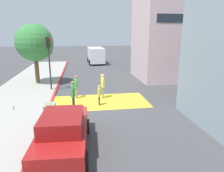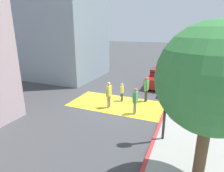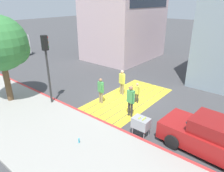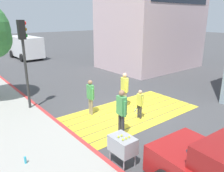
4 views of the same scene
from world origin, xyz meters
name	(u,v)px [view 1 (image 1 of 4)]	position (x,y,z in m)	size (l,w,h in m)	color
ground_plane	(100,102)	(0.00, 0.00, 0.00)	(120.00, 120.00, 0.00)	#424244
crosswalk_stripes	(100,102)	(0.00, 0.00, 0.01)	(6.40, 3.25, 0.01)	yellow
sidewalk_west	(13,105)	(-5.60, 0.00, 0.06)	(4.80, 40.00, 0.12)	#9E9B93
curb_painted	(51,103)	(-3.25, 0.00, 0.07)	(0.16, 40.00, 0.13)	#BC3333
building_far_north	(178,26)	(8.50, 6.68, 5.18)	(8.00, 6.04, 10.36)	beige
car_parked_near_curb	(63,133)	(-2.00, -5.69, 0.73)	(2.17, 4.40, 1.57)	maroon
van_down_street	(96,55)	(1.17, 17.97, 1.28)	(2.49, 5.27, 2.35)	silver
traffic_light_corner	(49,53)	(-3.58, 3.33, 3.04)	(0.39, 0.28, 4.24)	#2D2D2D
street_tree	(36,44)	(-4.95, 5.62, 3.63)	(3.20, 3.20, 5.32)	brown
tennis_ball_cart	(50,109)	(-2.90, -2.73, 0.70)	(0.56, 0.80, 1.02)	#99999E
water_bottle	(13,108)	(-5.25, -0.97, 0.23)	(0.07, 0.07, 0.22)	#33A5BF
pedestrian_adult_lead	(103,84)	(0.27, 0.76, 1.02)	(0.28, 0.51, 1.76)	gray
pedestrian_adult_trailing	(73,93)	(-1.72, -1.31, 1.06)	(0.27, 0.53, 1.81)	#333338
pedestrian_adult_side	(76,85)	(-1.57, 1.02, 0.97)	(0.25, 0.49, 1.66)	gray
pedestrian_child_with_racket	(99,94)	(-0.11, -0.69, 0.75)	(0.28, 0.40, 1.33)	#333338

